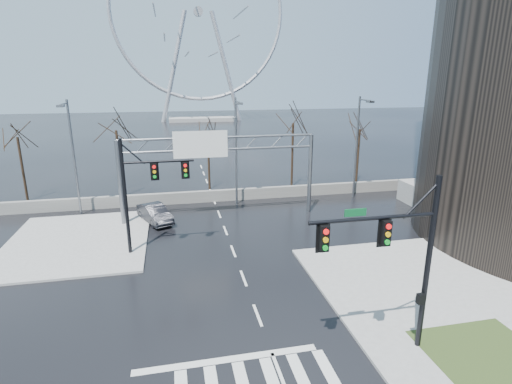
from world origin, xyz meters
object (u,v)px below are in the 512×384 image
object	(u,v)px
sign_gantry	(215,160)
signal_mast_near	(401,251)
signal_mast_far	(142,186)
ferris_wheel	(198,19)
car	(155,213)

from	to	relation	value
sign_gantry	signal_mast_near	bearing A→B (deg)	-73.81
signal_mast_far	ferris_wheel	world-z (taller)	ferris_wheel
sign_gantry	signal_mast_far	bearing A→B (deg)	-132.47
signal_mast_near	car	xyz separation A→B (m)	(-10.64, 19.24, -4.12)
car	signal_mast_near	bearing A→B (deg)	-84.62
signal_mast_near	ferris_wheel	size ratio (longest dim) A/B	0.16
ferris_wheel	sign_gantry	bearing A→B (deg)	-93.84
signal_mast_near	ferris_wheel	bearing A→B (deg)	90.08
ferris_wheel	signal_mast_near	bearing A→B (deg)	-89.92
signal_mast_far	car	xyz separation A→B (m)	(0.37, 6.24, -4.08)
signal_mast_far	car	bearing A→B (deg)	86.62
signal_mast_far	ferris_wheel	distance (m)	89.30
signal_mast_far	signal_mast_near	bearing A→B (deg)	-49.74
signal_mast_near	sign_gantry	distance (m)	19.79
ferris_wheel	car	bearing A→B (deg)	-97.49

